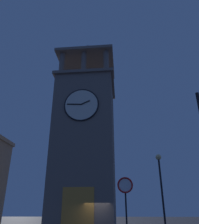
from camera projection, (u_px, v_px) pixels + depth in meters
clocktower at (85, 144)px, 28.69m from camera, size 7.66×7.77×25.05m
street_lamp at (161, 178)px, 17.12m from camera, size 0.44×0.44×5.77m
no_horn_sign at (125, 191)px, 11.34m from camera, size 0.78×0.14×3.25m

